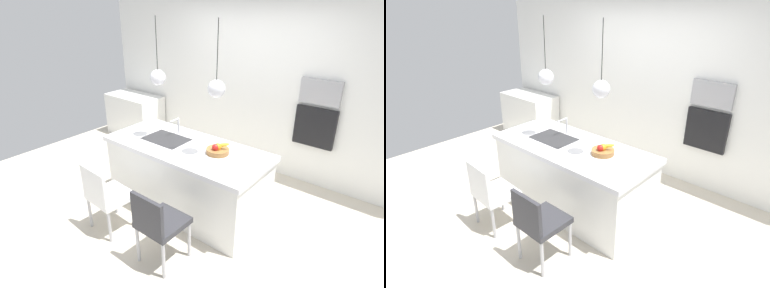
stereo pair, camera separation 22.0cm
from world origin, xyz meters
The scene contains 13 objects.
floor centered at (0.00, 0.00, 0.00)m, with size 6.60×6.60×0.00m, color beige.
back_wall centered at (0.00, 1.65, 1.30)m, with size 6.00×0.10×2.60m, color white.
kitchen_island centered at (0.00, 0.00, 0.44)m, with size 2.08×0.92×0.88m.
sink_basin centered at (-0.33, 0.00, 0.88)m, with size 0.56×0.40×0.02m, color #2D2D30.
faucet centered at (-0.33, 0.21, 1.02)m, with size 0.02×0.17×0.22m.
fruit_bowl centered at (0.43, 0.06, 0.93)m, with size 0.27×0.27×0.15m.
side_counter centered at (-2.40, 1.28, 0.41)m, with size 1.10×0.60×0.82m, color white.
microwave centered at (1.03, 1.58, 1.40)m, with size 0.54×0.08×0.34m, color #9E9EA3.
oven centered at (1.03, 1.58, 0.90)m, with size 0.56×0.08×0.56m, color black.
chair_near centered at (-0.41, -0.94, 0.48)m, with size 0.48×0.45×0.85m.
chair_middle centered at (0.43, -0.94, 0.50)m, with size 0.42×0.45×0.86m.
pendant_light_left centered at (-0.43, 0.00, 1.66)m, with size 0.19×0.19×0.79m.
pendant_light_right centered at (0.43, 0.00, 1.66)m, with size 0.19×0.19×0.79m.
Camera 2 is at (2.44, -2.55, 2.49)m, focal length 29.58 mm.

